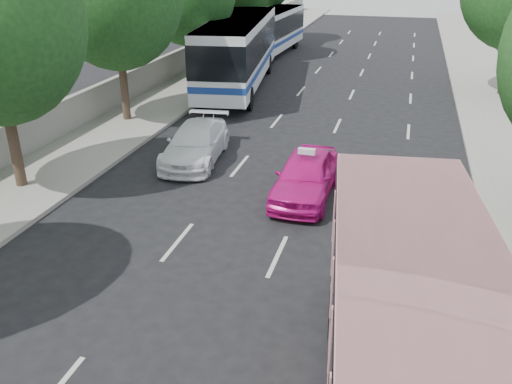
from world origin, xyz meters
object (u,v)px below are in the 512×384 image
(pink_bus, at_px, (423,368))
(tour_coach_front, at_px, (239,47))
(tour_coach_rear, at_px, (271,29))
(pink_taxi, at_px, (306,176))
(white_pickup, at_px, (196,143))

(pink_bus, relative_size, tour_coach_front, 0.81)
(tour_coach_front, height_order, tour_coach_rear, tour_coach_front)
(pink_taxi, distance_m, tour_coach_rear, 25.60)
(tour_coach_rear, bearing_deg, white_pickup, -80.78)
(white_pickup, distance_m, tour_coach_rear, 22.49)
(tour_coach_front, xyz_separation_m, tour_coach_rear, (-0.72, 10.66, -0.42))
(tour_coach_rear, bearing_deg, pink_taxi, -70.80)
(pink_taxi, xyz_separation_m, tour_coach_front, (-6.55, 13.85, 1.60))
(pink_bus, height_order, tour_coach_rear, pink_bus)
(pink_bus, xyz_separation_m, white_pickup, (-8.21, 11.94, -1.40))
(pink_bus, distance_m, tour_coach_rear, 35.91)
(pink_taxi, height_order, white_pickup, pink_taxi)
(white_pickup, bearing_deg, tour_coach_rear, 90.30)
(pink_taxi, bearing_deg, white_pickup, 155.79)
(pink_taxi, bearing_deg, tour_coach_rear, 107.34)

